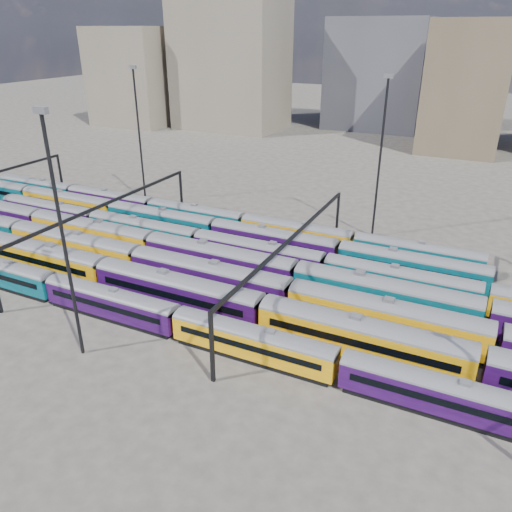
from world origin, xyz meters
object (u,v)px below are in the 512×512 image
at_px(rake_2, 291,293).
at_px(mast_2, 62,232).
at_px(rake_1, 104,270).
at_px(rake_0, 253,339).

distance_m(rake_2, mast_2, 26.50).
distance_m(rake_1, mast_2, 17.81).
height_order(rake_2, mast_2, mast_2).
bearing_deg(rake_0, mast_2, -157.49).
xyz_separation_m(rake_0, rake_2, (0.18, 10.00, 0.53)).
relative_size(rake_1, rake_2, 1.01).
height_order(rake_0, rake_2, rake_2).
bearing_deg(rake_2, rake_1, -168.35).
distance_m(rake_0, mast_2, 21.64).
height_order(rake_1, rake_2, rake_1).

